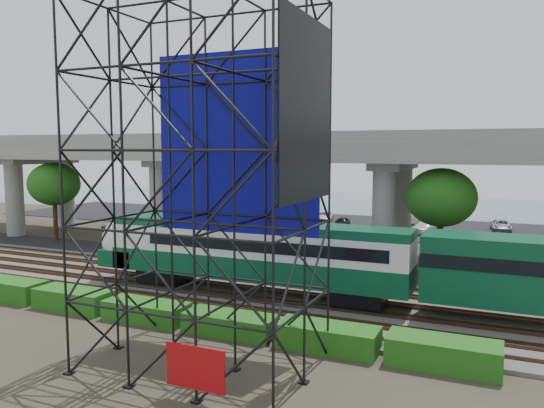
% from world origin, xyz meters
% --- Properties ---
extents(ground, '(140.00, 140.00, 0.00)m').
position_xyz_m(ground, '(0.00, 0.00, 0.00)').
color(ground, '#474233').
rests_on(ground, ground).
extents(ballast_bed, '(90.00, 12.00, 0.20)m').
position_xyz_m(ballast_bed, '(0.00, 2.00, 0.10)').
color(ballast_bed, slate).
rests_on(ballast_bed, ground).
extents(service_road, '(90.00, 5.00, 0.08)m').
position_xyz_m(service_road, '(0.00, 10.50, 0.04)').
color(service_road, black).
rests_on(service_road, ground).
extents(parking_lot, '(90.00, 18.00, 0.08)m').
position_xyz_m(parking_lot, '(0.00, 34.00, 0.04)').
color(parking_lot, black).
rests_on(parking_lot, ground).
extents(harbor_water, '(140.00, 40.00, 0.03)m').
position_xyz_m(harbor_water, '(0.00, 56.00, 0.01)').
color(harbor_water, '#41586A').
rests_on(harbor_water, ground).
extents(rail_tracks, '(90.00, 9.52, 0.16)m').
position_xyz_m(rail_tracks, '(0.00, 2.00, 0.28)').
color(rail_tracks, '#472D1E').
rests_on(rail_tracks, ballast_bed).
extents(commuter_train, '(29.30, 3.06, 4.30)m').
position_xyz_m(commuter_train, '(6.39, 2.00, 2.88)').
color(commuter_train, black).
rests_on(commuter_train, rail_tracks).
extents(overpass, '(80.00, 12.00, 12.40)m').
position_xyz_m(overpass, '(-0.31, 16.00, 8.21)').
color(overpass, '#9E9B93').
rests_on(overpass, ground).
extents(scaffold_tower, '(9.36, 6.36, 15.00)m').
position_xyz_m(scaffold_tower, '(6.73, -7.98, 7.47)').
color(scaffold_tower, black).
rests_on(scaffold_tower, ground).
extents(hedge_strip, '(34.60, 1.80, 1.20)m').
position_xyz_m(hedge_strip, '(1.01, -4.30, 0.56)').
color(hedge_strip, '#145313').
rests_on(hedge_strip, ground).
extents(trees, '(40.94, 16.94, 7.69)m').
position_xyz_m(trees, '(-4.67, 16.17, 5.57)').
color(trees, '#382314').
rests_on(trees, ground).
extents(suv, '(4.69, 2.54, 1.25)m').
position_xyz_m(suv, '(-9.43, 10.71, 0.70)').
color(suv, black).
rests_on(suv, service_road).
extents(parked_cars, '(38.66, 9.56, 1.30)m').
position_xyz_m(parked_cars, '(1.04, 33.43, 0.69)').
color(parked_cars, white).
rests_on(parked_cars, parking_lot).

